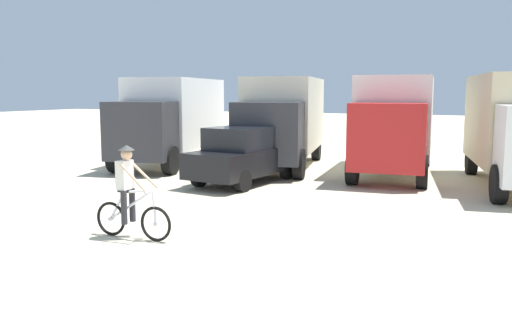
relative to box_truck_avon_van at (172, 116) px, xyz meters
name	(u,v)px	position (x,y,z in m)	size (l,w,h in m)	color
ground_plane	(196,238)	(6.45, -8.87, -1.87)	(120.00, 120.00, 0.00)	beige
box_truck_avon_van	(172,116)	(0.00, 0.00, 0.00)	(3.63, 7.08, 3.35)	white
box_truck_cream_rv	(283,117)	(4.31, 0.98, 0.00)	(3.64, 7.08, 3.35)	beige
box_truck_white_box	(395,120)	(8.44, 1.07, 0.00)	(3.02, 6.95, 3.35)	white
sedan_parked	(244,155)	(4.57, -2.88, -0.99)	(2.28, 4.39, 1.76)	black
cyclist_orange_shirt	(130,195)	(5.30, -9.41, -1.03)	(1.73, 0.52, 1.82)	black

